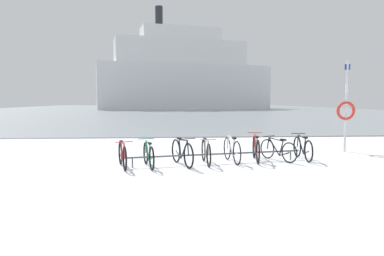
{
  "coord_description": "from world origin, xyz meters",
  "views": [
    {
      "loc": [
        -0.34,
        -7.15,
        1.89
      ],
      "look_at": [
        0.55,
        6.82,
        0.74
      ],
      "focal_mm": 31.94,
      "sensor_mm": 36.0,
      "label": 1
    }
  ],
  "objects_px": {
    "bicycle_4": "(232,150)",
    "ferry_ship": "(183,76)",
    "bicycle_6": "(278,150)",
    "rescue_post": "(346,108)",
    "bicycle_5": "(256,149)",
    "bicycle_0": "(122,155)",
    "bicycle_1": "(149,155)",
    "bicycle_7": "(303,148)",
    "bicycle_3": "(206,152)",
    "bicycle_2": "(182,153)"
  },
  "relations": [
    {
      "from": "bicycle_7",
      "to": "bicycle_5",
      "type": "bearing_deg",
      "value": -174.94
    },
    {
      "from": "bicycle_2",
      "to": "ferry_ship",
      "type": "relative_size",
      "value": 0.04
    },
    {
      "from": "bicycle_1",
      "to": "bicycle_6",
      "type": "distance_m",
      "value": 4.03
    },
    {
      "from": "bicycle_1",
      "to": "ferry_ship",
      "type": "xyz_separation_m",
      "value": [
        3.43,
        63.87,
        6.74
      ]
    },
    {
      "from": "bicycle_2",
      "to": "rescue_post",
      "type": "bearing_deg",
      "value": 20.94
    },
    {
      "from": "bicycle_3",
      "to": "ferry_ship",
      "type": "relative_size",
      "value": 0.04
    },
    {
      "from": "bicycle_5",
      "to": "bicycle_0",
      "type": "bearing_deg",
      "value": -168.62
    },
    {
      "from": "bicycle_3",
      "to": "bicycle_4",
      "type": "bearing_deg",
      "value": 16.09
    },
    {
      "from": "bicycle_0",
      "to": "bicycle_4",
      "type": "bearing_deg",
      "value": 11.09
    },
    {
      "from": "bicycle_0",
      "to": "bicycle_6",
      "type": "height_order",
      "value": "bicycle_0"
    },
    {
      "from": "bicycle_4",
      "to": "bicycle_5",
      "type": "xyz_separation_m",
      "value": [
        0.79,
        0.18,
        0.0
      ]
    },
    {
      "from": "bicycle_4",
      "to": "bicycle_6",
      "type": "xyz_separation_m",
      "value": [
        1.48,
        0.17,
        -0.04
      ]
    },
    {
      "from": "bicycle_2",
      "to": "bicycle_7",
      "type": "relative_size",
      "value": 0.98
    },
    {
      "from": "bicycle_6",
      "to": "rescue_post",
      "type": "distance_m",
      "value": 3.72
    },
    {
      "from": "bicycle_5",
      "to": "rescue_post",
      "type": "bearing_deg",
      "value": 24.58
    },
    {
      "from": "bicycle_1",
      "to": "bicycle_7",
      "type": "relative_size",
      "value": 0.94
    },
    {
      "from": "bicycle_3",
      "to": "bicycle_6",
      "type": "bearing_deg",
      "value": 9.93
    },
    {
      "from": "rescue_post",
      "to": "bicycle_1",
      "type": "bearing_deg",
      "value": -160.37
    },
    {
      "from": "bicycle_1",
      "to": "bicycle_4",
      "type": "relative_size",
      "value": 0.95
    },
    {
      "from": "bicycle_7",
      "to": "bicycle_3",
      "type": "bearing_deg",
      "value": -170.13
    },
    {
      "from": "ferry_ship",
      "to": "bicycle_2",
      "type": "bearing_deg",
      "value": -92.23
    },
    {
      "from": "bicycle_7",
      "to": "ferry_ship",
      "type": "xyz_separation_m",
      "value": [
        -1.37,
        62.95,
        6.73
      ]
    },
    {
      "from": "ferry_ship",
      "to": "bicycle_1",
      "type": "bearing_deg",
      "value": -93.07
    },
    {
      "from": "bicycle_4",
      "to": "rescue_post",
      "type": "bearing_deg",
      "value": 22.61
    },
    {
      "from": "bicycle_1",
      "to": "rescue_post",
      "type": "distance_m",
      "value": 7.54
    },
    {
      "from": "bicycle_4",
      "to": "ferry_ship",
      "type": "height_order",
      "value": "ferry_ship"
    },
    {
      "from": "bicycle_0",
      "to": "ferry_ship",
      "type": "xyz_separation_m",
      "value": [
        4.15,
        63.89,
        6.74
      ]
    },
    {
      "from": "bicycle_1",
      "to": "bicycle_5",
      "type": "bearing_deg",
      "value": 13.56
    },
    {
      "from": "bicycle_1",
      "to": "bicycle_3",
      "type": "distance_m",
      "value": 1.71
    },
    {
      "from": "bicycle_6",
      "to": "bicycle_5",
      "type": "bearing_deg",
      "value": 179.22
    },
    {
      "from": "rescue_post",
      "to": "bicycle_2",
      "type": "bearing_deg",
      "value": -159.06
    },
    {
      "from": "bicycle_7",
      "to": "bicycle_6",
      "type": "bearing_deg",
      "value": -170.3
    },
    {
      "from": "bicycle_1",
      "to": "bicycle_3",
      "type": "relative_size",
      "value": 0.95
    },
    {
      "from": "bicycle_0",
      "to": "bicycle_1",
      "type": "bearing_deg",
      "value": 1.22
    },
    {
      "from": "bicycle_0",
      "to": "bicycle_5",
      "type": "height_order",
      "value": "bicycle_5"
    },
    {
      "from": "bicycle_1",
      "to": "rescue_post",
      "type": "relative_size",
      "value": 0.48
    },
    {
      "from": "bicycle_6",
      "to": "rescue_post",
      "type": "height_order",
      "value": "rescue_post"
    },
    {
      "from": "bicycle_2",
      "to": "bicycle_4",
      "type": "height_order",
      "value": "same"
    },
    {
      "from": "bicycle_6",
      "to": "ferry_ship",
      "type": "height_order",
      "value": "ferry_ship"
    },
    {
      "from": "bicycle_1",
      "to": "bicycle_6",
      "type": "height_order",
      "value": "bicycle_1"
    },
    {
      "from": "bicycle_6",
      "to": "ferry_ship",
      "type": "bearing_deg",
      "value": 90.48
    },
    {
      "from": "bicycle_1",
      "to": "bicycle_4",
      "type": "distance_m",
      "value": 2.55
    },
    {
      "from": "rescue_post",
      "to": "ferry_ship",
      "type": "relative_size",
      "value": 0.09
    },
    {
      "from": "bicycle_5",
      "to": "bicycle_7",
      "type": "xyz_separation_m",
      "value": [
        1.53,
        0.14,
        -0.02
      ]
    },
    {
      "from": "bicycle_1",
      "to": "bicycle_5",
      "type": "height_order",
      "value": "bicycle_5"
    },
    {
      "from": "ferry_ship",
      "to": "bicycle_4",
      "type": "bearing_deg",
      "value": -90.86
    },
    {
      "from": "bicycle_4",
      "to": "rescue_post",
      "type": "relative_size",
      "value": 0.51
    },
    {
      "from": "bicycle_5",
      "to": "rescue_post",
      "type": "relative_size",
      "value": 0.54
    },
    {
      "from": "bicycle_3",
      "to": "bicycle_6",
      "type": "height_order",
      "value": "bicycle_3"
    },
    {
      "from": "bicycle_3",
      "to": "rescue_post",
      "type": "xyz_separation_m",
      "value": [
        5.34,
        2.12,
        1.24
      ]
    }
  ]
}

